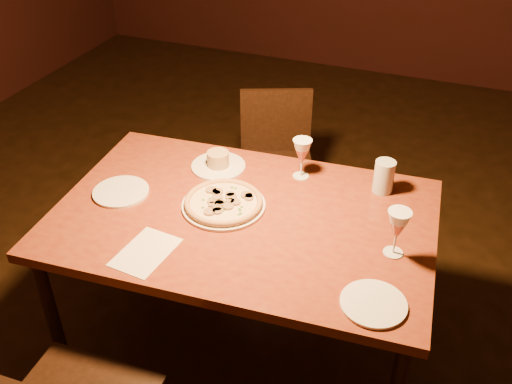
% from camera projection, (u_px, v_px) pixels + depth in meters
% --- Properties ---
extents(dining_table, '(1.47, 1.01, 0.76)m').
position_uv_depth(dining_table, '(243.00, 228.00, 2.17)').
color(dining_table, brown).
rests_on(dining_table, floor).
extents(chair_far, '(0.50, 0.50, 0.79)m').
position_uv_depth(chair_far, '(276.00, 157.00, 3.07)').
color(chair_far, black).
rests_on(chair_far, floor).
extents(pizza_plate, '(0.32, 0.32, 0.03)m').
position_uv_depth(pizza_plate, '(223.00, 203.00, 2.17)').
color(pizza_plate, white).
rests_on(pizza_plate, dining_table).
extents(ramekin_saucer, '(0.23, 0.23, 0.07)m').
position_uv_depth(ramekin_saucer, '(218.00, 162.00, 2.39)').
color(ramekin_saucer, white).
rests_on(ramekin_saucer, dining_table).
extents(wine_glass_far, '(0.08, 0.08, 0.17)m').
position_uv_depth(wine_glass_far, '(302.00, 159.00, 2.30)').
color(wine_glass_far, '#C76153').
rests_on(wine_glass_far, dining_table).
extents(wine_glass_right, '(0.08, 0.08, 0.18)m').
position_uv_depth(wine_glass_right, '(396.00, 233.00, 1.90)').
color(wine_glass_right, '#C76153').
rests_on(wine_glass_right, dining_table).
extents(water_tumbler, '(0.08, 0.08, 0.13)m').
position_uv_depth(water_tumbler, '(384.00, 176.00, 2.23)').
color(water_tumbler, '#B1BBC1').
rests_on(water_tumbler, dining_table).
extents(side_plate_left, '(0.22, 0.22, 0.01)m').
position_uv_depth(side_plate_left, '(121.00, 192.00, 2.25)').
color(side_plate_left, white).
rests_on(side_plate_left, dining_table).
extents(side_plate_near, '(0.21, 0.21, 0.01)m').
position_uv_depth(side_plate_near, '(373.00, 304.00, 1.75)').
color(side_plate_near, white).
rests_on(side_plate_near, dining_table).
extents(menu_card, '(0.18, 0.25, 0.00)m').
position_uv_depth(menu_card, '(146.00, 252.00, 1.96)').
color(menu_card, silver).
rests_on(menu_card, dining_table).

